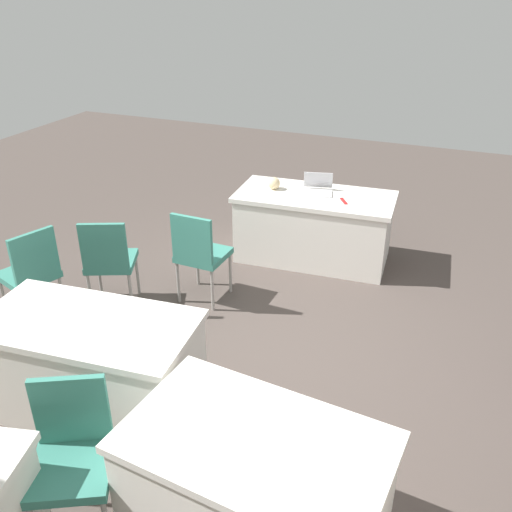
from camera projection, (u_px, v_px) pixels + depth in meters
name	position (u px, v px, depth m)	size (l,w,h in m)	color
ground_plane	(250.00, 363.00, 4.66)	(14.40, 14.40, 0.00)	#4C423D
table_foreground	(314.00, 227.00, 6.18)	(1.76, 0.93, 0.77)	silver
table_mid_left	(92.00, 366.00, 4.01)	(1.60, 0.93, 0.77)	silver
table_mid_right	(255.00, 490.00, 3.05)	(1.48, 0.98, 0.77)	silver
chair_tucked_left	(200.00, 251.00, 5.30)	(0.46, 0.46, 0.95)	#9E9993
chair_tucked_right	(72.00, 450.00, 3.09)	(0.60, 0.60, 0.95)	#9E9993
chair_by_pillar	(109.00, 258.00, 5.17)	(0.58, 0.58, 0.95)	#9E9993
chair_back_row	(31.00, 270.00, 4.98)	(0.56, 0.56, 0.94)	#9E9993
laptop_silver	(318.00, 189.00, 6.05)	(0.38, 0.36, 0.21)	silver
yarn_ball	(274.00, 183.00, 6.13)	(0.14, 0.14, 0.14)	beige
scissors_red	(344.00, 201.00, 5.83)	(0.18, 0.04, 0.01)	red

